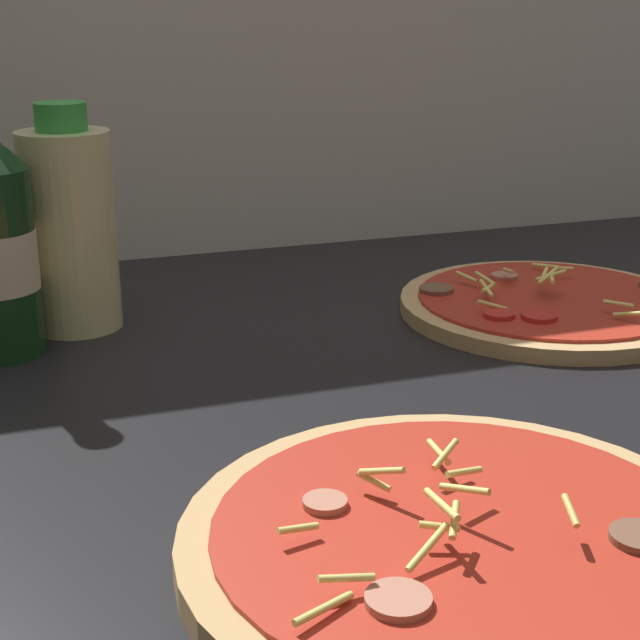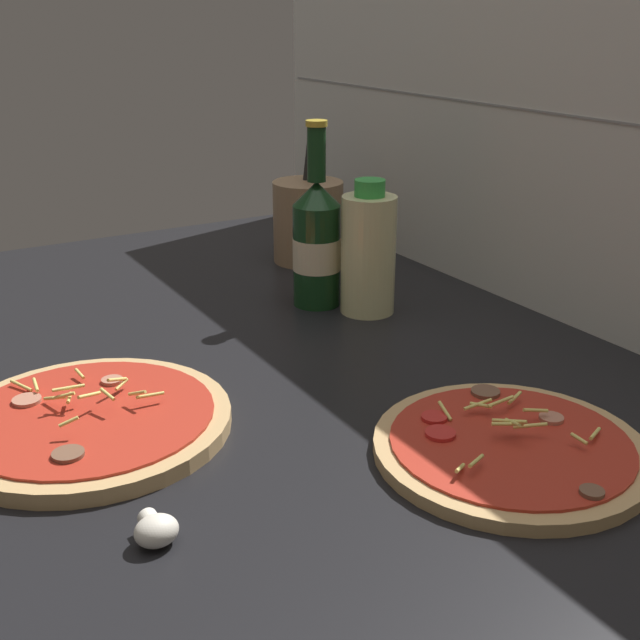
% 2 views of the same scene
% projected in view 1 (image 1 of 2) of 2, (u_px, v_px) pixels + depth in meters
% --- Properties ---
extents(counter_slab, '(1.60, 0.90, 0.03)m').
position_uv_depth(counter_slab, '(431.00, 415.00, 0.69)').
color(counter_slab, black).
rests_on(counter_slab, ground).
extents(pizza_near, '(0.29, 0.29, 0.05)m').
position_uv_depth(pizza_near, '(462.00, 544.00, 0.49)').
color(pizza_near, tan).
rests_on(pizza_near, counter_slab).
extents(pizza_far, '(0.26, 0.26, 0.04)m').
position_uv_depth(pizza_far, '(548.00, 305.00, 0.87)').
color(pizza_far, tan).
rests_on(pizza_far, counter_slab).
extents(oil_bottle, '(0.08, 0.08, 0.19)m').
position_uv_depth(oil_bottle, '(70.00, 227.00, 0.81)').
color(oil_bottle, beige).
rests_on(oil_bottle, counter_slab).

